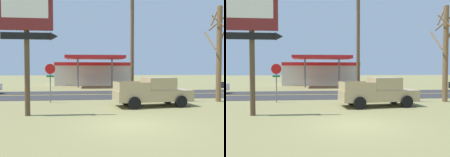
# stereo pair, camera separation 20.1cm
# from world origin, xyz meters

# --- Properties ---
(ground_plane) EXTENTS (180.00, 180.00, 0.00)m
(ground_plane) POSITION_xyz_m (0.00, 0.00, 0.00)
(ground_plane) COLOR olive
(road_asphalt) EXTENTS (140.00, 8.00, 0.02)m
(road_asphalt) POSITION_xyz_m (0.00, 13.00, 0.01)
(road_asphalt) COLOR #2B2B2D
(road_asphalt) RESTS_ON ground
(road_centre_line) EXTENTS (126.00, 0.20, 0.01)m
(road_centre_line) POSITION_xyz_m (0.00, 13.00, 0.02)
(road_centre_line) COLOR gold
(road_centre_line) RESTS_ON road_asphalt
(motel_sign) EXTENTS (3.10, 0.54, 6.77)m
(motel_sign) POSITION_xyz_m (-5.14, 2.65, 4.71)
(motel_sign) COLOR brown
(motel_sign) RESTS_ON ground
(stop_sign) EXTENTS (0.80, 0.08, 2.95)m
(stop_sign) POSITION_xyz_m (-4.71, 7.76, 2.03)
(stop_sign) COLOR slate
(stop_sign) RESTS_ON ground
(utility_pole) EXTENTS (2.03, 0.26, 9.85)m
(utility_pole) POSITION_xyz_m (1.47, 7.31, 5.25)
(utility_pole) COLOR brown
(utility_pole) RESTS_ON ground
(bare_tree) EXTENTS (2.04, 2.01, 7.63)m
(bare_tree) POSITION_xyz_m (8.28, 6.99, 3.91)
(bare_tree) COLOR brown
(bare_tree) RESTS_ON ground
(gas_station) EXTENTS (12.00, 11.50, 4.40)m
(gas_station) POSITION_xyz_m (-0.74, 28.45, 1.94)
(gas_station) COLOR beige
(gas_station) RESTS_ON ground
(pickup_tan_parked_on_lawn) EXTENTS (5.39, 2.69, 1.96)m
(pickup_tan_parked_on_lawn) POSITION_xyz_m (2.53, 5.26, 0.96)
(pickup_tan_parked_on_lawn) COLOR tan
(pickup_tan_parked_on_lawn) RESTS_ON ground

